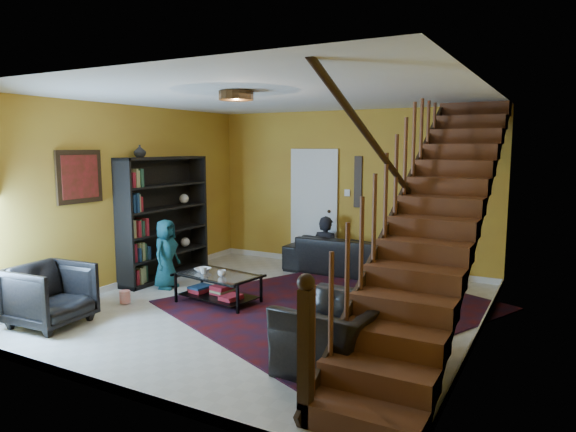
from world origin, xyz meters
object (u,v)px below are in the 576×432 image
object	(u,v)px
sofa	(350,255)
armchair_left	(50,295)
armchair_right	(336,335)
coffee_table	(218,287)
bookshelf	(165,220)

from	to	relation	value
sofa	armchair_left	xyz separation A→B (m)	(-2.23, -4.14, 0.06)
armchair_left	armchair_right	bearing A→B (deg)	-86.08
sofa	coffee_table	size ratio (longest dim) A/B	1.86
armchair_right	coffee_table	distance (m)	2.57
armchair_right	coffee_table	size ratio (longest dim) A/B	0.90
sofa	armchair_right	bearing A→B (deg)	110.07
sofa	armchair_right	world-z (taller)	armchair_right
sofa	bookshelf	bearing A→B (deg)	33.48
sofa	coffee_table	world-z (taller)	sofa
armchair_left	coffee_table	distance (m)	2.12
sofa	coffee_table	xyz separation A→B (m)	(-0.96, -2.45, -0.08)
sofa	armchair_right	size ratio (longest dim) A/B	2.06
bookshelf	sofa	distance (m)	3.16
bookshelf	armchair_right	size ratio (longest dim) A/B	1.88
bookshelf	sofa	xyz separation A→B (m)	(2.59, 1.70, -0.64)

